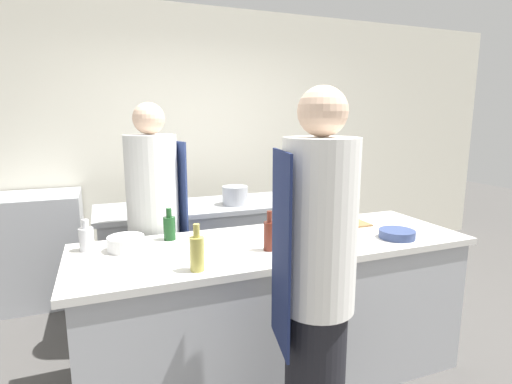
{
  "coord_description": "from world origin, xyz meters",
  "views": [
    {
      "loc": [
        -0.98,
        -2.17,
        1.66
      ],
      "look_at": [
        0.0,
        0.35,
        1.16
      ],
      "focal_mm": 28.0,
      "sensor_mm": 36.0,
      "label": 1
    }
  ],
  "objects_px": {
    "oven_range": "(36,249)",
    "bottle_olive_oil": "(86,238)",
    "bottle_cooking_oil": "(269,235)",
    "bottle_wine": "(284,214)",
    "bowl_mixing_large": "(126,243)",
    "bowl_prep_small": "(397,234)",
    "chef_at_stove": "(155,229)",
    "chef_at_prep_near": "(317,290)",
    "bottle_vinegar": "(169,227)",
    "stockpot": "(235,195)",
    "bottle_sauce": "(197,252)",
    "cup": "(307,220)"
  },
  "relations": [
    {
      "from": "oven_range",
      "to": "bottle_olive_oil",
      "type": "height_order",
      "value": "bottle_olive_oil"
    },
    {
      "from": "bowl_prep_small",
      "to": "bottle_cooking_oil",
      "type": "bearing_deg",
      "value": 174.74
    },
    {
      "from": "bottle_olive_oil",
      "to": "bowl_prep_small",
      "type": "bearing_deg",
      "value": -13.95
    },
    {
      "from": "bottle_cooking_oil",
      "to": "cup",
      "type": "height_order",
      "value": "bottle_cooking_oil"
    },
    {
      "from": "chef_at_prep_near",
      "to": "stockpot",
      "type": "height_order",
      "value": "chef_at_prep_near"
    },
    {
      "from": "cup",
      "to": "stockpot",
      "type": "height_order",
      "value": "stockpot"
    },
    {
      "from": "bottle_cooking_oil",
      "to": "bowl_prep_small",
      "type": "distance_m",
      "value": 0.86
    },
    {
      "from": "bottle_sauce",
      "to": "cup",
      "type": "bearing_deg",
      "value": 29.66
    },
    {
      "from": "bottle_cooking_oil",
      "to": "bottle_sauce",
      "type": "bearing_deg",
      "value": -161.2
    },
    {
      "from": "bottle_wine",
      "to": "chef_at_prep_near",
      "type": "bearing_deg",
      "value": -107.55
    },
    {
      "from": "chef_at_prep_near",
      "to": "bottle_wine",
      "type": "xyz_separation_m",
      "value": [
        0.33,
        1.03,
        0.08
      ]
    },
    {
      "from": "bottle_olive_oil",
      "to": "bowl_mixing_large",
      "type": "relative_size",
      "value": 0.88
    },
    {
      "from": "bottle_wine",
      "to": "bottle_sauce",
      "type": "relative_size",
      "value": 0.91
    },
    {
      "from": "bowl_mixing_large",
      "to": "bowl_prep_small",
      "type": "distance_m",
      "value": 1.67
    },
    {
      "from": "bottle_vinegar",
      "to": "bottle_sauce",
      "type": "xyz_separation_m",
      "value": [
        0.05,
        -0.57,
        0.02
      ]
    },
    {
      "from": "bottle_sauce",
      "to": "cup",
      "type": "xyz_separation_m",
      "value": [
        0.9,
        0.51,
        -0.04
      ]
    },
    {
      "from": "chef_at_prep_near",
      "to": "cup",
      "type": "distance_m",
      "value": 1.04
    },
    {
      "from": "bottle_vinegar",
      "to": "bowl_mixing_large",
      "type": "xyz_separation_m",
      "value": [
        -0.27,
        -0.11,
        -0.04
      ]
    },
    {
      "from": "oven_range",
      "to": "chef_at_stove",
      "type": "relative_size",
      "value": 0.56
    },
    {
      "from": "bottle_wine",
      "to": "bowl_prep_small",
      "type": "height_order",
      "value": "bottle_wine"
    },
    {
      "from": "bottle_sauce",
      "to": "bowl_mixing_large",
      "type": "height_order",
      "value": "bottle_sauce"
    },
    {
      "from": "bottle_olive_oil",
      "to": "bowl_mixing_large",
      "type": "height_order",
      "value": "bottle_olive_oil"
    },
    {
      "from": "bottle_sauce",
      "to": "stockpot",
      "type": "distance_m",
      "value": 1.55
    },
    {
      "from": "bottle_vinegar",
      "to": "cup",
      "type": "height_order",
      "value": "bottle_vinegar"
    },
    {
      "from": "bottle_olive_oil",
      "to": "bottle_sauce",
      "type": "bearing_deg",
      "value": -45.49
    },
    {
      "from": "chef_at_prep_near",
      "to": "bottle_olive_oil",
      "type": "bearing_deg",
      "value": 56.91
    },
    {
      "from": "chef_at_prep_near",
      "to": "bottle_vinegar",
      "type": "distance_m",
      "value": 1.11
    },
    {
      "from": "chef_at_stove",
      "to": "bottle_cooking_oil",
      "type": "height_order",
      "value": "chef_at_stove"
    },
    {
      "from": "chef_at_prep_near",
      "to": "bottle_olive_oil",
      "type": "height_order",
      "value": "chef_at_prep_near"
    },
    {
      "from": "bottle_olive_oil",
      "to": "bottle_cooking_oil",
      "type": "height_order",
      "value": "bottle_cooking_oil"
    },
    {
      "from": "bottle_olive_oil",
      "to": "chef_at_stove",
      "type": "bearing_deg",
      "value": 42.4
    },
    {
      "from": "chef_at_prep_near",
      "to": "chef_at_stove",
      "type": "bearing_deg",
      "value": 33.34
    },
    {
      "from": "oven_range",
      "to": "cup",
      "type": "relative_size",
      "value": 9.57
    },
    {
      "from": "chef_at_stove",
      "to": "bottle_cooking_oil",
      "type": "xyz_separation_m",
      "value": [
        0.55,
        -0.77,
        0.11
      ]
    },
    {
      "from": "oven_range",
      "to": "bottle_olive_oil",
      "type": "relative_size",
      "value": 5.38
    },
    {
      "from": "oven_range",
      "to": "chef_at_prep_near",
      "type": "height_order",
      "value": "chef_at_prep_near"
    },
    {
      "from": "stockpot",
      "to": "oven_range",
      "type": "bearing_deg",
      "value": 158.52
    },
    {
      "from": "chef_at_stove",
      "to": "bowl_prep_small",
      "type": "height_order",
      "value": "chef_at_stove"
    },
    {
      "from": "bottle_cooking_oil",
      "to": "bowl_prep_small",
      "type": "relative_size",
      "value": 1.04
    },
    {
      "from": "chef_at_prep_near",
      "to": "bottle_cooking_oil",
      "type": "xyz_separation_m",
      "value": [
        0.02,
        0.58,
        0.09
      ]
    },
    {
      "from": "bottle_cooking_oil",
      "to": "bottle_wine",
      "type": "bearing_deg",
      "value": 55.82
    },
    {
      "from": "bottle_sauce",
      "to": "bowl_prep_small",
      "type": "xyz_separation_m",
      "value": [
        1.31,
        0.08,
        -0.07
      ]
    },
    {
      "from": "bottle_olive_oil",
      "to": "bottle_vinegar",
      "type": "relative_size",
      "value": 0.91
    },
    {
      "from": "bottle_vinegar",
      "to": "stockpot",
      "type": "bearing_deg",
      "value": 49.6
    },
    {
      "from": "bottle_vinegar",
      "to": "stockpot",
      "type": "relative_size",
      "value": 0.9
    },
    {
      "from": "bottle_vinegar",
      "to": "cup",
      "type": "relative_size",
      "value": 1.96
    },
    {
      "from": "chef_at_prep_near",
      "to": "bottle_cooking_oil",
      "type": "bearing_deg",
      "value": 9.87
    },
    {
      "from": "cup",
      "to": "bowl_mixing_large",
      "type": "bearing_deg",
      "value": -177.6
    },
    {
      "from": "bottle_wine",
      "to": "bowl_mixing_large",
      "type": "relative_size",
      "value": 1.05
    },
    {
      "from": "bottle_cooking_oil",
      "to": "bottle_sauce",
      "type": "height_order",
      "value": "bottle_sauce"
    }
  ]
}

